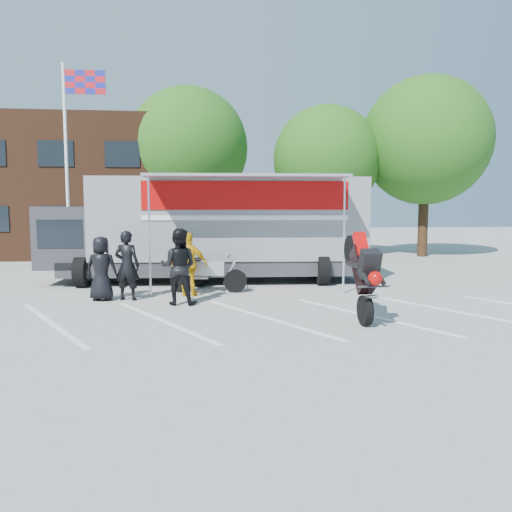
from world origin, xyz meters
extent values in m
plane|color=#9F9F9A|center=(0.00, 0.00, 0.00)|extent=(100.00, 100.00, 0.00)
cube|color=white|center=(0.00, 1.00, 0.01)|extent=(18.09, 13.33, 0.01)
cube|color=#4A2817|center=(-10.00, 18.00, 3.50)|extent=(18.00, 8.00, 7.00)
cylinder|color=white|center=(-6.50, 10.00, 4.00)|extent=(0.12, 0.12, 8.00)
cube|color=red|center=(-5.70, 10.00, 7.30)|extent=(1.50, 0.04, 0.90)
cylinder|color=#382314|center=(-2.00, 16.00, 1.62)|extent=(0.50, 0.50, 3.24)
sphere|color=#225314|center=(-2.00, 16.00, 5.58)|extent=(6.12, 6.12, 6.12)
cylinder|color=#382314|center=(5.00, 15.00, 1.44)|extent=(0.50, 0.50, 2.88)
sphere|color=#225314|center=(5.00, 15.00, 4.96)|extent=(5.44, 5.44, 5.44)
cylinder|color=#382314|center=(10.00, 14.50, 1.71)|extent=(0.50, 0.50, 3.42)
sphere|color=#225314|center=(10.00, 14.50, 5.89)|extent=(6.46, 6.46, 6.46)
imported|color=black|center=(-4.03, 3.66, 0.88)|extent=(0.92, 0.66, 1.76)
imported|color=black|center=(-3.34, 3.64, 0.96)|extent=(0.80, 0.63, 1.91)
imported|color=black|center=(-1.91, 2.88, 1.00)|extent=(1.09, 0.92, 1.99)
imported|color=#DFA20B|center=(-1.68, 4.08, 0.92)|extent=(1.15, 0.71, 1.83)
camera|label=1|loc=(-1.25, -10.17, 2.55)|focal=35.00mm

